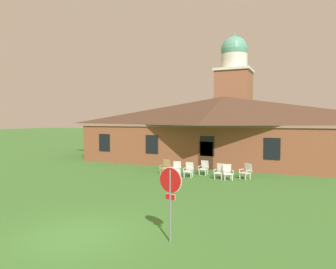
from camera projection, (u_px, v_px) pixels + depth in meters
ground_plane at (76, 236)px, 9.95m from camera, size 200.00×200.00×0.00m
brick_building at (223, 128)px, 27.74m from camera, size 24.33×10.40×5.85m
dome_tower at (234, 94)px, 45.37m from camera, size 5.18×5.18×16.86m
stop_sign at (170, 189)px, 9.42m from camera, size 0.80×0.17×2.33m
lawn_chair_by_porch at (166, 166)px, 21.51m from camera, size 0.70×0.73×0.96m
lawn_chair_near_door at (177, 168)px, 20.67m from camera, size 0.73×0.78×0.96m
lawn_chair_left_end at (189, 169)px, 20.19m from camera, size 0.68×0.71×0.96m
lawn_chair_middle at (204, 167)px, 21.07m from camera, size 0.65×0.68×0.96m
lawn_chair_right_end at (220, 171)px, 19.60m from camera, size 0.68×0.72×0.96m
lawn_chair_far_side at (228, 172)px, 19.31m from camera, size 0.80×0.84×0.96m
lawn_chair_under_eave at (246, 171)px, 19.58m from camera, size 0.83×0.86×0.96m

